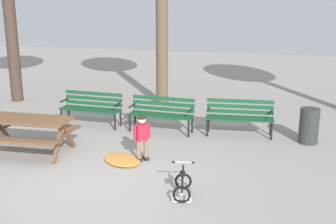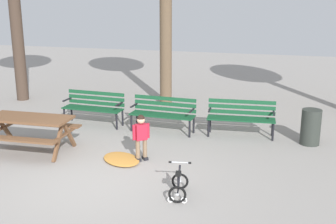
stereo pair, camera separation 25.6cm
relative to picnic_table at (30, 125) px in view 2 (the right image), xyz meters
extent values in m
plane|color=gray|center=(2.01, -1.09, -0.59)|extent=(36.00, 36.00, 0.00)
cube|color=brown|center=(0.00, 0.00, 0.15)|extent=(1.82, 0.81, 0.05)
cube|color=brown|center=(0.02, -0.55, -0.14)|extent=(1.81, 0.29, 0.04)
cube|color=brown|center=(-0.02, 0.55, -0.14)|extent=(1.81, 0.29, 0.04)
cube|color=brown|center=(-0.79, 0.23, -0.24)|extent=(0.08, 0.57, 0.76)
cube|color=brown|center=(0.79, -0.23, -0.24)|extent=(0.08, 0.57, 0.76)
cube|color=brown|center=(0.77, 0.27, -0.24)|extent=(0.08, 0.57, 0.76)
cube|color=brown|center=(0.78, 0.02, -0.17)|extent=(0.11, 1.10, 0.04)
cube|color=#144728|center=(0.50, 2.29, -0.15)|extent=(1.60, 0.16, 0.03)
cube|color=#144728|center=(0.49, 2.17, -0.15)|extent=(1.60, 0.16, 0.03)
cube|color=#144728|center=(0.48, 2.05, -0.15)|extent=(1.60, 0.16, 0.03)
cube|color=#144728|center=(0.48, 1.93, -0.15)|extent=(1.60, 0.16, 0.03)
cube|color=#144728|center=(0.50, 2.33, -0.05)|extent=(1.60, 0.14, 0.09)
cube|color=#144728|center=(0.50, 2.33, 0.08)|extent=(1.60, 0.14, 0.09)
cube|color=#144728|center=(0.50, 2.33, 0.21)|extent=(1.60, 0.14, 0.09)
cylinder|color=black|center=(1.23, 1.91, -0.37)|extent=(0.05, 0.05, 0.44)
cylinder|color=black|center=(1.25, 2.27, -0.37)|extent=(0.05, 0.05, 0.44)
cube|color=black|center=(1.24, 2.09, 0.03)|extent=(0.06, 0.40, 0.03)
cylinder|color=black|center=(-0.27, 2.00, -0.37)|extent=(0.05, 0.05, 0.44)
cylinder|color=black|center=(-0.25, 2.36, -0.37)|extent=(0.05, 0.05, 0.44)
cube|color=black|center=(-0.26, 2.18, 0.03)|extent=(0.06, 0.40, 0.03)
cube|color=#144728|center=(2.40, 2.18, -0.15)|extent=(1.60, 0.17, 0.03)
cube|color=#144728|center=(2.39, 2.06, -0.15)|extent=(1.60, 0.17, 0.03)
cube|color=#144728|center=(2.38, 1.94, -0.15)|extent=(1.60, 0.17, 0.03)
cube|color=#144728|center=(2.37, 1.82, -0.15)|extent=(1.60, 0.17, 0.03)
cube|color=#144728|center=(2.40, 2.22, -0.05)|extent=(1.60, 0.14, 0.09)
cube|color=#144728|center=(2.40, 2.22, 0.08)|extent=(1.60, 0.14, 0.09)
cube|color=#144728|center=(2.40, 2.22, 0.21)|extent=(1.60, 0.14, 0.09)
cylinder|color=black|center=(3.12, 1.79, -0.37)|extent=(0.05, 0.05, 0.44)
cylinder|color=black|center=(3.15, 2.15, -0.37)|extent=(0.05, 0.05, 0.44)
cube|color=black|center=(3.14, 1.97, 0.03)|extent=(0.06, 0.40, 0.03)
cylinder|color=black|center=(1.63, 1.88, -0.37)|extent=(0.05, 0.05, 0.44)
cylinder|color=black|center=(1.65, 2.24, -0.37)|extent=(0.05, 0.05, 0.44)
cube|color=black|center=(1.64, 2.06, 0.03)|extent=(0.06, 0.40, 0.03)
cube|color=#144728|center=(4.27, 2.36, -0.15)|extent=(1.60, 0.18, 0.03)
cube|color=#144728|center=(4.28, 2.24, -0.15)|extent=(1.60, 0.18, 0.03)
cube|color=#144728|center=(4.29, 2.12, -0.15)|extent=(1.60, 0.18, 0.03)
cube|color=#144728|center=(4.30, 2.00, -0.15)|extent=(1.60, 0.18, 0.03)
cube|color=#144728|center=(4.27, 2.40, -0.05)|extent=(1.60, 0.16, 0.09)
cube|color=#144728|center=(4.27, 2.40, 0.08)|extent=(1.60, 0.16, 0.09)
cube|color=#144728|center=(4.27, 2.40, 0.21)|extent=(1.60, 0.16, 0.09)
cylinder|color=black|center=(5.05, 2.07, -0.37)|extent=(0.05, 0.05, 0.44)
cylinder|color=black|center=(5.02, 2.43, -0.37)|extent=(0.05, 0.05, 0.44)
cube|color=black|center=(5.03, 2.25, 0.03)|extent=(0.07, 0.40, 0.03)
cylinder|color=black|center=(3.55, 1.97, -0.37)|extent=(0.05, 0.05, 0.44)
cylinder|color=black|center=(3.52, 2.32, -0.37)|extent=(0.05, 0.05, 0.44)
cube|color=black|center=(3.54, 2.15, 0.03)|extent=(0.07, 0.40, 0.03)
cylinder|color=#7F664C|center=(2.54, 0.17, -0.37)|extent=(0.09, 0.09, 0.44)
cube|color=black|center=(2.54, 0.17, -0.56)|extent=(0.17, 0.18, 0.06)
cylinder|color=#7F664C|center=(2.43, 0.06, -0.37)|extent=(0.09, 0.09, 0.44)
cube|color=black|center=(2.43, 0.06, -0.56)|extent=(0.17, 0.18, 0.06)
cube|color=#B71E33|center=(2.49, 0.12, 0.02)|extent=(0.26, 0.25, 0.33)
sphere|color=#E0B28E|center=(2.49, 0.12, 0.28)|extent=(0.16, 0.16, 0.16)
sphere|color=black|center=(2.49, 0.12, 0.30)|extent=(0.16, 0.16, 0.16)
cylinder|color=#B71E33|center=(2.60, 0.21, 0.03)|extent=(0.07, 0.07, 0.31)
cylinder|color=#B71E33|center=(2.37, 0.02, 0.03)|extent=(0.07, 0.07, 0.31)
torus|color=black|center=(3.58, -1.01, -0.44)|extent=(0.30, 0.09, 0.30)
cylinder|color=silver|center=(3.58, -1.01, -0.44)|extent=(0.06, 0.05, 0.04)
torus|color=black|center=(3.66, -1.53, -0.44)|extent=(0.30, 0.09, 0.30)
cylinder|color=silver|center=(3.66, -1.53, -0.44)|extent=(0.06, 0.05, 0.04)
torus|color=white|center=(3.55, -1.54, -0.54)|extent=(0.11, 0.04, 0.11)
torus|color=white|center=(3.77, -1.51, -0.54)|extent=(0.11, 0.04, 0.11)
cylinder|color=black|center=(3.60, -1.19, -0.27)|extent=(0.08, 0.31, 0.32)
cylinder|color=black|center=(3.63, -1.35, -0.29)|extent=(0.05, 0.08, 0.27)
cylinder|color=black|center=(3.64, -1.43, -0.43)|extent=(0.06, 0.20, 0.05)
cylinder|color=silver|center=(3.58, -1.03, -0.28)|extent=(0.04, 0.08, 0.32)
cylinder|color=black|center=(3.61, -1.21, -0.17)|extent=(0.08, 0.32, 0.05)
cube|color=black|center=(3.63, -1.37, -0.14)|extent=(0.12, 0.18, 0.04)
cylinder|color=silver|center=(3.58, -1.05, -0.07)|extent=(0.34, 0.08, 0.02)
cylinder|color=black|center=(3.42, -1.08, -0.07)|extent=(0.05, 0.04, 0.04)
cylinder|color=black|center=(3.75, -1.02, -0.07)|extent=(0.05, 0.04, 0.04)
ellipsoid|color=#C68438|center=(2.10, -0.03, -0.56)|extent=(1.13, 1.08, 0.07)
cylinder|color=#2D332D|center=(5.86, 2.06, -0.19)|extent=(0.44, 0.44, 0.81)
cylinder|color=#423328|center=(-2.88, 4.08, 1.55)|extent=(0.37, 0.37, 4.29)
cylinder|color=brown|center=(1.72, 4.75, 1.48)|extent=(0.36, 0.36, 4.14)
camera|label=1|loc=(4.96, -7.87, 2.75)|focal=46.38mm
camera|label=2|loc=(5.21, -7.80, 2.75)|focal=46.38mm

